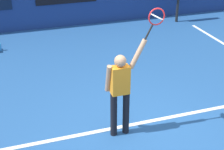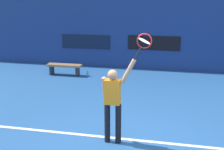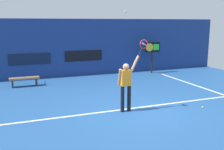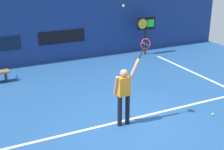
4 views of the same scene
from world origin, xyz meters
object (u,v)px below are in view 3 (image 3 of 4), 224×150
scoreboard_clock (152,49)px  tennis_ball (125,12)px  spare_ball (203,107)px  tennis_player (126,83)px  tennis_racket (143,45)px  water_bottle (45,82)px  court_bench (24,80)px

scoreboard_clock → tennis_ball: bearing=-126.7°
tennis_ball → spare_ball: bearing=-13.5°
tennis_player → scoreboard_clock: size_ratio=1.03×
tennis_player → scoreboard_clock: tennis_player is taller
tennis_racket → water_bottle: bearing=118.4°
tennis_racket → spare_ball: tennis_racket is taller
scoreboard_clock → spare_ball: size_ratio=27.82×
tennis_ball → spare_ball: size_ratio=1.00×
tennis_racket → spare_ball: size_ratio=9.07×
spare_ball → tennis_player: bearing=165.7°
tennis_ball → court_bench: bearing=120.6°
court_bench → tennis_racket: bearing=-53.9°
tennis_ball → spare_ball: tennis_ball is taller
tennis_racket → tennis_ball: size_ratio=9.07×
spare_ball → water_bottle: bearing=130.0°
tennis_player → tennis_ball: size_ratio=28.67×
court_bench → scoreboard_clock: bearing=6.6°
scoreboard_clock → water_bottle: bearing=-172.4°
water_bottle → spare_ball: (4.87, -5.81, -0.09)m
tennis_racket → scoreboard_clock: size_ratio=0.33×
court_bench → spare_ball: size_ratio=20.59×
court_bench → spare_ball: 8.24m
tennis_racket → scoreboard_clock: bearing=57.8°
tennis_ball → tennis_player: bearing=22.7°
tennis_player → water_bottle: tennis_player is taller
tennis_racket → tennis_ball: (-0.70, -0.02, 1.10)m
tennis_racket → scoreboard_clock: 7.11m
tennis_racket → court_bench: size_ratio=0.44×
tennis_player → water_bottle: (-2.13, 5.11, -0.89)m
tennis_player → tennis_racket: (0.63, -0.00, 1.29)m
tennis_player → spare_ball: (2.74, -0.70, -0.98)m
tennis_ball → water_bottle: 6.43m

